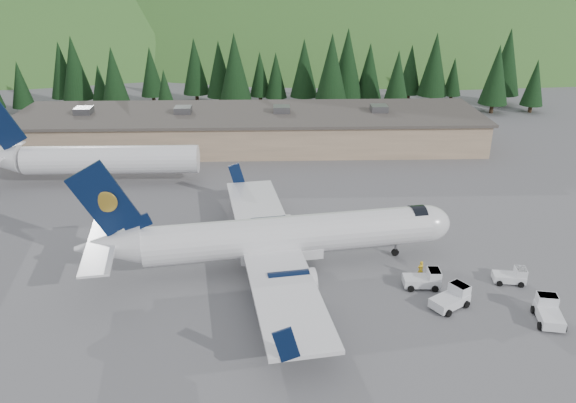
# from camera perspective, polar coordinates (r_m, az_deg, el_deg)

# --- Properties ---
(ground) EXTENTS (600.00, 600.00, 0.00)m
(ground) POSITION_cam_1_polar(r_m,az_deg,el_deg) (53.41, 0.20, -6.50)
(ground) COLOR #5C5C61
(airliner) EXTENTS (34.76, 32.76, 11.54)m
(airliner) POSITION_cam_1_polar(r_m,az_deg,el_deg) (51.79, -0.90, -3.65)
(airliner) COLOR white
(airliner) RESTS_ON ground
(second_airliner) EXTENTS (27.50, 11.00, 10.05)m
(second_airliner) POSITION_cam_1_polar(r_m,az_deg,el_deg) (75.82, -19.63, 4.09)
(second_airliner) COLOR white
(second_airliner) RESTS_ON ground
(baggage_tug_a) EXTENTS (3.21, 2.02, 1.68)m
(baggage_tug_a) POSITION_cam_1_polar(r_m,az_deg,el_deg) (51.23, 13.74, -7.68)
(baggage_tug_a) COLOR white
(baggage_tug_a) RESTS_ON ground
(baggage_tug_b) EXTENTS (2.93, 2.01, 1.47)m
(baggage_tug_b) POSITION_cam_1_polar(r_m,az_deg,el_deg) (54.25, 21.81, -7.05)
(baggage_tug_b) COLOR white
(baggage_tug_b) RESTS_ON ground
(baggage_tug_c) EXTENTS (2.55, 3.63, 1.80)m
(baggage_tug_c) POSITION_cam_1_polar(r_m,az_deg,el_deg) (50.12, 24.93, -10.06)
(baggage_tug_c) COLOR white
(baggage_tug_c) RESTS_ON ground
(terminal_building) EXTENTS (71.00, 17.00, 6.10)m
(terminal_building) POSITION_cam_1_polar(r_m,az_deg,el_deg) (87.71, -3.96, 7.42)
(terminal_building) COLOR gray
(terminal_building) RESTS_ON ground
(baggage_tug_d) EXTENTS (3.72, 3.26, 1.79)m
(baggage_tug_d) POSITION_cam_1_polar(r_m,az_deg,el_deg) (49.17, 16.35, -9.34)
(baggage_tug_d) COLOR white
(baggage_tug_d) RESTS_ON ground
(ramp_worker) EXTENTS (0.74, 0.61, 1.72)m
(ramp_worker) POSITION_cam_1_polar(r_m,az_deg,el_deg) (52.41, 13.31, -6.74)
(ramp_worker) COLOR gold
(ramp_worker) RESTS_ON ground
(tree_line) EXTENTS (112.58, 18.39, 14.26)m
(tree_line) POSITION_cam_1_polar(r_m,az_deg,el_deg) (108.97, -4.64, 13.16)
(tree_line) COLOR black
(tree_line) RESTS_ON ground
(hills) EXTENTS (614.00, 330.00, 300.00)m
(hills) POSITION_cam_1_polar(r_m,az_deg,el_deg) (281.67, 9.62, 0.12)
(hills) COLOR #20581A
(hills) RESTS_ON ground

